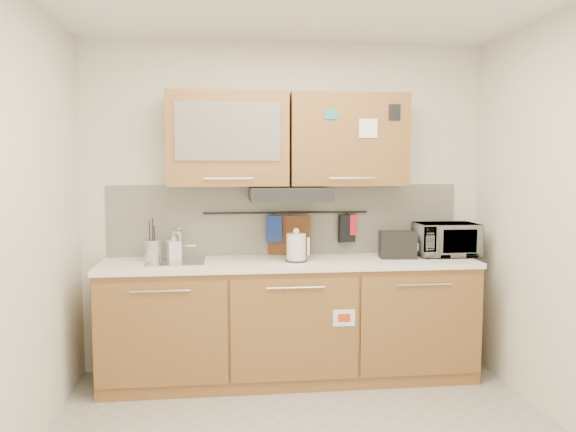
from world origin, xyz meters
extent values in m
plane|color=silver|center=(0.00, 1.50, 1.30)|extent=(3.20, 0.00, 3.20)
plane|color=silver|center=(-1.60, 0.00, 1.30)|extent=(0.00, 3.00, 3.00)
cube|color=#9C6037|center=(0.00, 1.20, 0.44)|extent=(2.80, 0.60, 0.88)
cube|color=black|center=(0.00, 1.20, 0.05)|extent=(2.80, 0.54, 0.10)
cube|color=#915E33|center=(-0.93, 0.89, 0.47)|extent=(0.91, 0.02, 0.74)
cylinder|color=silver|center=(-0.93, 0.86, 0.78)|extent=(0.41, 0.01, 0.01)
cube|color=#915E33|center=(0.00, 0.89, 0.47)|extent=(0.91, 0.02, 0.74)
cylinder|color=silver|center=(0.00, 0.86, 0.78)|extent=(0.41, 0.01, 0.01)
cube|color=#915E33|center=(0.93, 0.89, 0.47)|extent=(0.91, 0.02, 0.74)
cylinder|color=silver|center=(0.93, 0.86, 0.78)|extent=(0.41, 0.01, 0.01)
cube|color=white|center=(0.00, 1.19, 0.90)|extent=(2.82, 0.62, 0.04)
cube|color=silver|center=(0.00, 1.49, 1.20)|extent=(2.80, 0.02, 0.56)
cube|color=#9C6037|center=(-0.46, 1.32, 1.83)|extent=(0.90, 0.35, 0.70)
cube|color=silver|center=(-0.46, 1.14, 1.88)|extent=(0.76, 0.02, 0.42)
cube|color=#915E33|center=(0.46, 1.32, 1.83)|extent=(0.90, 0.35, 0.70)
cube|color=white|center=(0.58, 1.14, 1.91)|extent=(0.14, 0.00, 0.14)
cube|color=black|center=(0.00, 1.25, 1.42)|extent=(0.60, 0.46, 0.10)
cube|color=silver|center=(-0.85, 1.20, 0.92)|extent=(0.42, 0.40, 0.03)
cylinder|color=silver|center=(-0.83, 1.36, 1.04)|extent=(0.03, 0.03, 0.24)
cylinder|color=silver|center=(-0.83, 1.28, 1.14)|extent=(0.02, 0.18, 0.02)
cylinder|color=black|center=(0.00, 1.45, 1.26)|extent=(1.30, 0.02, 0.02)
cylinder|color=#B2B2B7|center=(-1.02, 1.25, 1.00)|extent=(0.16, 0.16, 0.16)
cylinder|color=black|center=(-1.05, 1.26, 1.07)|extent=(0.01, 0.01, 0.30)
cylinder|color=black|center=(-1.01, 1.24, 1.06)|extent=(0.01, 0.01, 0.27)
cylinder|color=black|center=(-1.02, 1.28, 1.08)|extent=(0.01, 0.01, 0.33)
cylinder|color=black|center=(-1.04, 1.23, 1.04)|extent=(0.01, 0.01, 0.24)
cylinder|color=silver|center=(0.04, 1.13, 1.02)|extent=(0.15, 0.15, 0.21)
sphere|color=silver|center=(0.04, 1.13, 1.15)|extent=(0.05, 0.05, 0.05)
cube|color=silver|center=(0.13, 1.13, 1.03)|extent=(0.02, 0.03, 0.13)
cylinder|color=black|center=(0.04, 1.13, 0.93)|extent=(0.16, 0.16, 0.01)
cube|color=black|center=(0.84, 1.20, 1.02)|extent=(0.29, 0.19, 0.21)
cube|color=black|center=(0.79, 1.21, 1.12)|extent=(0.09, 0.13, 0.01)
cube|color=black|center=(0.89, 1.20, 1.12)|extent=(0.09, 0.13, 0.01)
imported|color=#999999|center=(1.25, 1.25, 1.05)|extent=(0.47, 0.32, 0.26)
imported|color=#999999|center=(-0.88, 1.34, 1.03)|extent=(0.12, 0.12, 0.21)
cube|color=brown|center=(0.02, 1.44, 1.03)|extent=(0.34, 0.12, 0.42)
cube|color=navy|center=(-0.10, 1.44, 1.13)|extent=(0.13, 0.04, 0.21)
cube|color=black|center=(0.49, 1.44, 1.13)|extent=(0.15, 0.08, 0.22)
cube|color=red|center=(0.50, 1.44, 1.16)|extent=(0.14, 0.04, 0.17)
camera|label=1|loc=(-0.49, -2.97, 1.64)|focal=35.00mm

